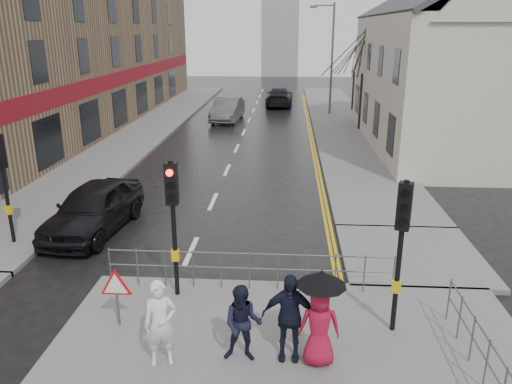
# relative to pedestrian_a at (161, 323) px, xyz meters

# --- Properties ---
(ground) EXTENTS (120.00, 120.00, 0.00)m
(ground) POSITION_rel_pedestrian_a_xyz_m (-0.48, 2.43, -1.02)
(ground) COLOR black
(ground) RESTS_ON ground
(left_pavement) EXTENTS (4.00, 44.00, 0.14)m
(left_pavement) POSITION_rel_pedestrian_a_xyz_m (-6.98, 25.43, -0.95)
(left_pavement) COLOR #605E5B
(left_pavement) RESTS_ON ground
(right_pavement) EXTENTS (4.00, 40.00, 0.14)m
(right_pavement) POSITION_rel_pedestrian_a_xyz_m (6.02, 27.43, -0.95)
(right_pavement) COLOR #605E5B
(right_pavement) RESTS_ON ground
(pavement_bridge_right) EXTENTS (4.00, 4.20, 0.14)m
(pavement_bridge_right) POSITION_rel_pedestrian_a_xyz_m (6.02, 5.43, -0.95)
(pavement_bridge_right) COLOR #605E5B
(pavement_bridge_right) RESTS_ON ground
(building_left_terrace) EXTENTS (8.00, 42.00, 10.00)m
(building_left_terrace) POSITION_rel_pedestrian_a_xyz_m (-12.48, 24.43, 3.98)
(building_left_terrace) COLOR #896D4F
(building_left_terrace) RESTS_ON ground
(building_right_cream) EXTENTS (9.00, 16.40, 10.10)m
(building_right_cream) POSITION_rel_pedestrian_a_xyz_m (11.52, 20.43, 3.76)
(building_right_cream) COLOR beige
(building_right_cream) RESTS_ON ground
(church_tower) EXTENTS (5.00, 5.00, 18.00)m
(church_tower) POSITION_rel_pedestrian_a_xyz_m (1.02, 64.43, 7.98)
(church_tower) COLOR #94979C
(church_tower) RESTS_ON ground
(traffic_signal_near_left) EXTENTS (0.28, 0.27, 3.40)m
(traffic_signal_near_left) POSITION_rel_pedestrian_a_xyz_m (-0.28, 2.63, 1.44)
(traffic_signal_near_left) COLOR black
(traffic_signal_near_left) RESTS_ON near_pavement
(traffic_signal_near_right) EXTENTS (0.34, 0.33, 3.40)m
(traffic_signal_near_right) POSITION_rel_pedestrian_a_xyz_m (4.72, 1.43, 1.44)
(traffic_signal_near_right) COLOR black
(traffic_signal_near_right) RESTS_ON near_pavement
(traffic_signal_far_left) EXTENTS (0.34, 0.33, 3.40)m
(traffic_signal_far_left) POSITION_rel_pedestrian_a_xyz_m (-5.98, 5.44, 1.44)
(traffic_signal_far_left) COLOR black
(traffic_signal_far_left) RESTS_ON left_pavement
(guard_railing_front) EXTENTS (7.14, 0.04, 1.00)m
(guard_railing_front) POSITION_rel_pedestrian_a_xyz_m (1.47, 3.03, -0.16)
(guard_railing_front) COLOR #595B5E
(guard_railing_front) RESTS_ON near_pavement
(guard_railing_side) EXTENTS (0.04, 4.54, 1.00)m
(guard_railing_side) POSITION_rel_pedestrian_a_xyz_m (6.02, -0.32, -0.17)
(guard_railing_side) COLOR #595B5E
(guard_railing_side) RESTS_ON near_pavement
(warning_sign) EXTENTS (0.80, 0.07, 1.35)m
(warning_sign) POSITION_rel_pedestrian_a_xyz_m (-1.28, 1.23, 0.03)
(warning_sign) COLOR #595B5E
(warning_sign) RESTS_ON near_pavement
(street_lamp) EXTENTS (1.83, 0.25, 8.00)m
(street_lamp) POSITION_rel_pedestrian_a_xyz_m (5.34, 30.43, 3.69)
(street_lamp) COLOR #595B5E
(street_lamp) RESTS_ON right_pavement
(tree_near) EXTENTS (2.40, 2.40, 6.58)m
(tree_near) POSITION_rel_pedestrian_a_xyz_m (7.02, 24.43, 4.12)
(tree_near) COLOR #30201A
(tree_near) RESTS_ON right_pavement
(tree_far) EXTENTS (2.40, 2.40, 5.64)m
(tree_far) POSITION_rel_pedestrian_a_xyz_m (7.52, 32.43, 3.41)
(tree_far) COLOR #30201A
(tree_far) RESTS_ON right_pavement
(pedestrian_a) EXTENTS (0.73, 0.58, 1.75)m
(pedestrian_a) POSITION_rel_pedestrian_a_xyz_m (0.00, 0.00, 0.00)
(pedestrian_a) COLOR white
(pedestrian_a) RESTS_ON near_pavement
(pedestrian_b) EXTENTS (0.80, 0.63, 1.60)m
(pedestrian_b) POSITION_rel_pedestrian_a_xyz_m (1.56, 0.20, -0.08)
(pedestrian_b) COLOR black
(pedestrian_b) RESTS_ON near_pavement
(pedestrian_with_umbrella) EXTENTS (0.96, 0.96, 1.98)m
(pedestrian_with_umbrella) POSITION_rel_pedestrian_a_xyz_m (3.04, 0.19, 0.22)
(pedestrian_with_umbrella) COLOR maroon
(pedestrian_with_umbrella) RESTS_ON near_pavement
(pedestrian_d) EXTENTS (1.08, 0.47, 1.82)m
(pedestrian_d) POSITION_rel_pedestrian_a_xyz_m (2.45, 0.33, 0.03)
(pedestrian_d) COLOR black
(pedestrian_d) RESTS_ON near_pavement
(car_parked) EXTENTS (2.39, 4.91, 1.61)m
(car_parked) POSITION_rel_pedestrian_a_xyz_m (-3.92, 6.75, -0.21)
(car_parked) COLOR black
(car_parked) RESTS_ON ground
(car_mid) EXTENTS (2.12, 5.08, 1.63)m
(car_mid) POSITION_rel_pedestrian_a_xyz_m (-2.02, 27.57, -0.20)
(car_mid) COLOR #494D4F
(car_mid) RESTS_ON ground
(car_far) EXTENTS (2.32, 5.40, 1.55)m
(car_far) POSITION_rel_pedestrian_a_xyz_m (1.56, 35.02, -0.24)
(car_far) COLOR black
(car_far) RESTS_ON ground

